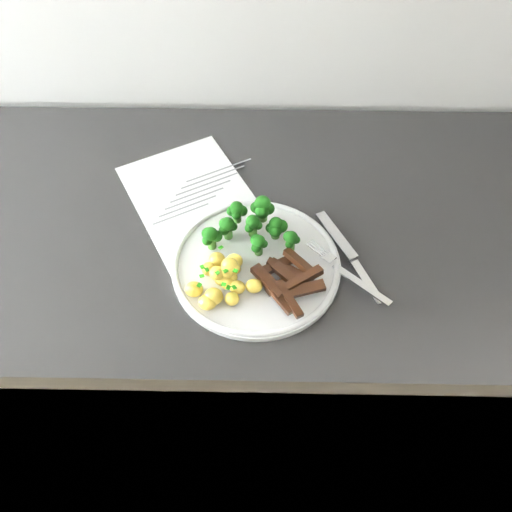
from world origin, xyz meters
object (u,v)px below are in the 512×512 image
at_px(potatoes, 223,279).
at_px(knife, 357,267).
at_px(recipe_paper, 194,200).
at_px(plate, 256,264).
at_px(beef_strips, 288,280).
at_px(counter, 251,346).
at_px(broccoli, 252,224).
at_px(fork, 350,275).

xyz_separation_m(potatoes, knife, (0.21, 0.04, -0.02)).
relative_size(recipe_paper, plate, 1.26).
bearing_deg(beef_strips, plate, 142.75).
bearing_deg(potatoes, counter, 75.21).
height_order(recipe_paper, broccoli, broccoli).
height_order(broccoli, potatoes, broccoli).
bearing_deg(knife, broccoli, 160.53).
bearing_deg(recipe_paper, fork, -33.31).
distance_m(counter, recipe_paper, 0.47).
distance_m(recipe_paper, knife, 0.31).
distance_m(beef_strips, fork, 0.10).
distance_m(potatoes, fork, 0.20).
xyz_separation_m(recipe_paper, beef_strips, (0.16, -0.18, 0.02)).
height_order(counter, fork, fork).
relative_size(potatoes, beef_strips, 0.92).
xyz_separation_m(counter, plate, (0.01, -0.10, 0.46)).
bearing_deg(recipe_paper, broccoli, -39.96).
height_order(counter, potatoes, potatoes).
bearing_deg(knife, fork, -123.66).
bearing_deg(beef_strips, counter, 115.91).
height_order(broccoli, beef_strips, broccoli).
height_order(beef_strips, fork, beef_strips).
xyz_separation_m(potatoes, fork, (0.20, 0.02, -0.01)).
relative_size(recipe_paper, knife, 1.84).
xyz_separation_m(plate, fork, (0.15, -0.03, 0.01)).
distance_m(broccoli, knife, 0.18).
bearing_deg(recipe_paper, counter, -27.35).
relative_size(counter, recipe_paper, 7.02).
bearing_deg(knife, recipe_paper, 151.57).
height_order(plate, broccoli, broccoli).
distance_m(counter, knife, 0.50).
xyz_separation_m(fork, knife, (0.01, 0.02, -0.01)).
bearing_deg(knife, plate, 178.91).
bearing_deg(potatoes, broccoli, 65.90).
bearing_deg(fork, knife, 56.34).
height_order(broccoli, knife, broccoli).
distance_m(fork, knife, 0.03).
height_order(plate, potatoes, potatoes).
xyz_separation_m(counter, beef_strips, (0.06, -0.13, 0.47)).
xyz_separation_m(beef_strips, fork, (0.10, 0.01, -0.00)).
bearing_deg(plate, counter, 98.69).
height_order(potatoes, beef_strips, potatoes).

